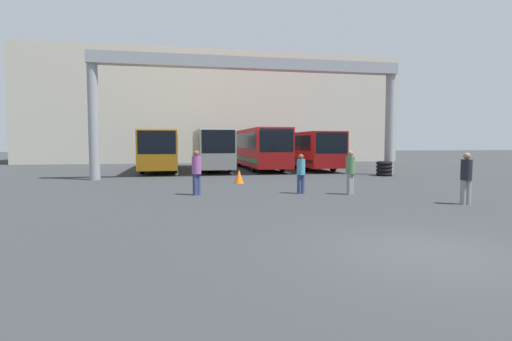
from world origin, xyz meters
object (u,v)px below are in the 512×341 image
object	(u,v)px
pedestrian_near_center	(350,171)
tire_stack	(384,169)
bus_slot_0	(160,148)
pedestrian_mid_left	(301,173)
pedestrian_far_center	(197,171)
pedestrian_mid_right	(466,177)
traffic_cone	(239,176)
bus_slot_3	(307,148)
bus_slot_2	(259,146)
bus_slot_1	(211,147)

from	to	relation	value
pedestrian_near_center	tire_stack	xyz separation A→B (m)	(6.25, 8.42, -0.49)
bus_slot_0	pedestrian_mid_left	bearing A→B (deg)	-68.42
pedestrian_far_center	tire_stack	size ratio (longest dim) A/B	1.77
pedestrian_mid_right	traffic_cone	bearing A→B (deg)	-42.39
bus_slot_3	pedestrian_mid_left	distance (m)	16.46
pedestrian_near_center	bus_slot_2	bearing A→B (deg)	56.64
bus_slot_0	bus_slot_2	world-z (taller)	bus_slot_2
bus_slot_0	traffic_cone	distance (m)	12.20
pedestrian_mid_right	pedestrian_far_center	size ratio (longest dim) A/B	0.98
bus_slot_3	traffic_cone	xyz separation A→B (m)	(-7.36, -10.67, -1.36)
bus_slot_0	pedestrian_near_center	world-z (taller)	bus_slot_0
pedestrian_mid_right	traffic_cone	size ratio (longest dim) A/B	2.50
bus_slot_3	pedestrian_mid_right	size ratio (longest dim) A/B	6.01
traffic_cone	pedestrian_near_center	bearing A→B (deg)	-55.47
bus_slot_0	pedestrian_far_center	size ratio (longest dim) A/B	6.53
pedestrian_near_center	tire_stack	world-z (taller)	pedestrian_near_center
bus_slot_3	tire_stack	distance (m)	8.33
pedestrian_far_center	pedestrian_mid_left	xyz separation A→B (m)	(4.35, -0.38, -0.09)
bus_slot_0	bus_slot_2	size ratio (longest dim) A/B	1.00
bus_slot_2	tire_stack	bearing A→B (deg)	-51.66
bus_slot_3	pedestrian_mid_right	distance (m)	19.54
tire_stack	bus_slot_1	bearing A→B (deg)	141.90
pedestrian_near_center	bus_slot_0	bearing A→B (deg)	81.56
bus_slot_2	pedestrian_mid_left	distance (m)	16.22
pedestrian_mid_left	traffic_cone	size ratio (longest dim) A/B	2.32
bus_slot_0	traffic_cone	size ratio (longest dim) A/B	16.62
bus_slot_0	bus_slot_1	distance (m)	3.94
pedestrian_near_center	traffic_cone	world-z (taller)	pedestrian_near_center
pedestrian_mid_right	pedestrian_far_center	world-z (taller)	pedestrian_far_center
bus_slot_1	pedestrian_far_center	bearing A→B (deg)	-97.05
pedestrian_far_center	bus_slot_3	bearing A→B (deg)	17.04
bus_slot_1	tire_stack	distance (m)	13.52
pedestrian_mid_left	pedestrian_far_center	bearing A→B (deg)	-16.54
pedestrian_near_center	pedestrian_mid_left	bearing A→B (deg)	125.28
bus_slot_2	pedestrian_mid_right	distance (m)	20.40
pedestrian_mid_left	traffic_cone	world-z (taller)	pedestrian_mid_left
pedestrian_mid_left	bus_slot_1	bearing A→B (deg)	-92.95
pedestrian_mid_right	tire_stack	bearing A→B (deg)	-95.55
bus_slot_3	bus_slot_2	bearing A→B (deg)	171.10
pedestrian_near_center	traffic_cone	xyz separation A→B (m)	(-3.80, 5.53, -0.61)
pedestrian_mid_right	traffic_cone	distance (m)	11.05
pedestrian_mid_right	traffic_cone	world-z (taller)	pedestrian_mid_right
pedestrian_mid_right	pedestrian_near_center	size ratio (longest dim) A/B	0.99
traffic_cone	tire_stack	world-z (taller)	tire_stack
pedestrian_near_center	pedestrian_mid_right	bearing A→B (deg)	-84.57
bus_slot_2	traffic_cone	world-z (taller)	bus_slot_2
bus_slot_0	bus_slot_2	bearing A→B (deg)	0.22
pedestrian_mid_left	pedestrian_mid_right	bearing A→B (deg)	128.03
bus_slot_0	pedestrian_mid_left	world-z (taller)	bus_slot_0
pedestrian_far_center	tire_stack	world-z (taller)	pedestrian_far_center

